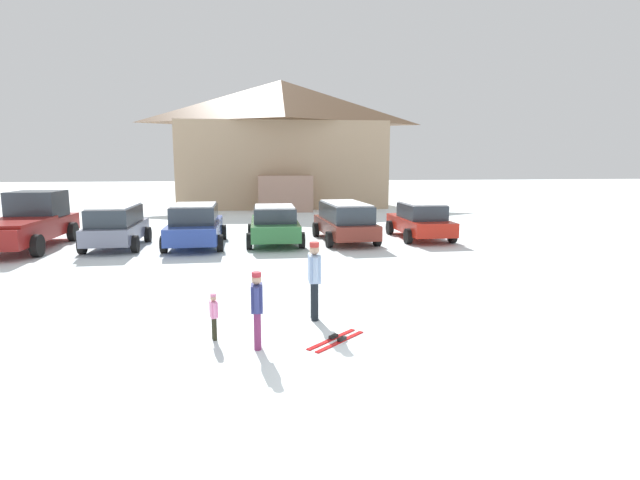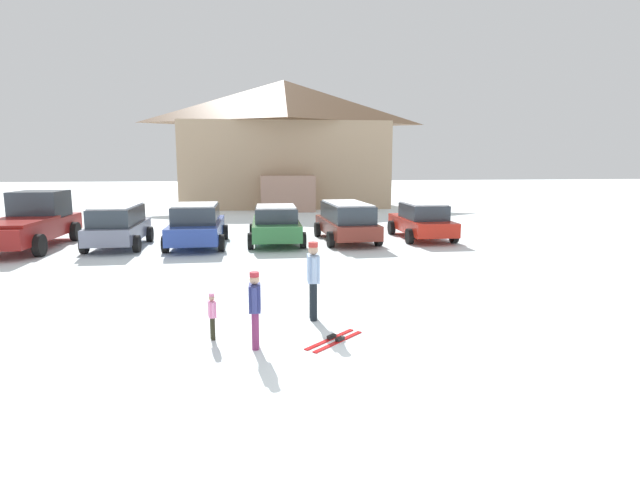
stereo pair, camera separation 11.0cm
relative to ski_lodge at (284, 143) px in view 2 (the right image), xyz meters
name	(u,v)px [view 2 (the right image)]	position (x,y,z in m)	size (l,w,h in m)	color
ground	(389,388)	(-0.34, -31.41, -4.71)	(160.00, 160.00, 0.00)	white
ski_lodge	(284,143)	(0.00, 0.00, 0.00)	(15.44, 9.97, 9.28)	tan
parked_grey_wagon	(118,225)	(-7.58, -18.08, -3.82)	(2.11, 4.08, 1.65)	slate
parked_blue_hatchback	(197,225)	(-4.58, -18.10, -3.86)	(2.28, 4.78, 1.69)	#284198
parked_green_coupe	(276,224)	(-1.44, -17.83, -3.91)	(2.29, 4.58, 1.56)	#2C6E38
parked_maroon_van	(346,220)	(1.53, -17.70, -3.82)	(2.34, 4.83, 1.64)	maroon
parked_red_sedan	(422,220)	(4.89, -17.48, -3.91)	(2.12, 4.38, 1.58)	red
pickup_truck	(31,222)	(-10.93, -17.63, -3.72)	(2.42, 5.96, 2.15)	maroon
skier_teen_in_navy_coat	(255,305)	(-2.30, -29.52, -3.92)	(0.21, 0.52, 1.41)	#752B58
skier_adult_in_blue_parka	(313,276)	(-1.07, -28.00, -3.77)	(0.25, 0.62, 1.67)	black
skier_child_in_pink_snowsuit	(212,313)	(-3.10, -28.95, -4.21)	(0.17, 0.32, 0.89)	#272819
pair_of_skis	(335,340)	(-0.83, -29.34, -4.69)	(1.22, 1.17, 0.08)	red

